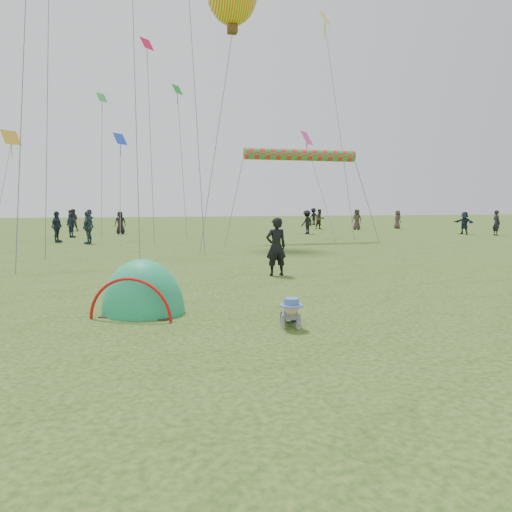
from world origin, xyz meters
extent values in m
plane|color=#1E3910|center=(0.00, 0.00, 0.00)|extent=(140.00, 140.00, 0.00)
ellipsoid|color=#138C5F|center=(-2.36, 2.03, 0.00)|extent=(2.11, 1.95, 2.20)
imported|color=black|center=(1.64, 5.97, 0.89)|extent=(0.68, 0.47, 1.78)
imported|color=black|center=(21.49, 19.12, 0.87)|extent=(0.50, 0.68, 1.74)
imported|color=#43372F|center=(-7.58, 31.73, 0.88)|extent=(0.94, 0.78, 1.77)
imported|color=#223041|center=(-6.69, 24.35, 0.81)|extent=(0.94, 0.96, 1.62)
imported|color=#443230|center=(19.64, 28.62, 0.81)|extent=(0.56, 0.82, 1.62)
imported|color=#2A3949|center=(-6.84, 36.94, 0.84)|extent=(0.91, 1.64, 1.68)
imported|color=black|center=(-7.71, 31.55, 0.85)|extent=(0.72, 0.74, 1.70)
imported|color=#202D3C|center=(-6.98, 20.64, 0.89)|extent=(0.72, 1.12, 1.78)
imported|color=black|center=(15.02, 37.01, 0.87)|extent=(1.27, 0.99, 1.74)
imported|color=black|center=(-3.76, 27.13, 0.82)|extent=(0.90, 0.68, 1.65)
imported|color=#1B2535|center=(20.14, 20.66, 0.82)|extent=(0.95, 1.59, 1.63)
imported|color=#372C21|center=(12.63, 29.39, 0.87)|extent=(0.95, 0.80, 1.74)
imported|color=#2F424B|center=(-5.13, 19.07, 0.90)|extent=(0.79, 1.14, 1.79)
imported|color=black|center=(9.32, 23.74, 0.86)|extent=(1.28, 1.13, 1.72)
imported|color=#3B302A|center=(15.35, 27.88, 0.87)|extent=(0.97, 1.00, 1.73)
cylinder|color=red|center=(6.57, 17.59, 4.94)|extent=(6.55, 0.64, 0.64)
plane|color=gold|center=(-9.80, 23.64, 6.18)|extent=(1.09, 1.09, 0.89)
plane|color=#178E27|center=(0.42, 26.01, 10.13)|extent=(0.82, 0.82, 0.67)
plane|color=#DE3696|center=(8.42, 21.59, 6.50)|extent=(1.11, 1.11, 0.91)
plane|color=#D70B3D|center=(-1.65, 22.73, 11.96)|extent=(0.90, 0.90, 0.73)
plane|color=yellow|center=(9.48, 21.41, 14.03)|extent=(1.09, 1.09, 0.89)
plane|color=green|center=(-4.77, 28.03, 9.74)|extent=(0.79, 0.79, 0.64)
plane|color=blue|center=(-3.41, 22.41, 6.14)|extent=(0.86, 0.86, 0.70)
camera|label=1|loc=(-2.37, -7.31, 2.21)|focal=32.00mm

